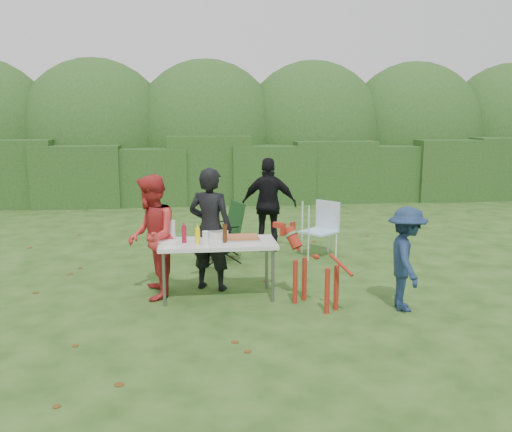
{
  "coord_description": "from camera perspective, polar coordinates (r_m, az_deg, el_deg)",
  "views": [
    {
      "loc": [
        -0.5,
        -6.71,
        2.33
      ],
      "look_at": [
        0.37,
        0.43,
        1.0
      ],
      "focal_mm": 38.0,
      "sensor_mm": 36.0,
      "label": 1
    }
  ],
  "objects": [
    {
      "name": "pasta_bowl",
      "position": [
        7.16,
        -3.96,
        -1.96
      ],
      "size": [
        0.26,
        0.26,
        0.1
      ],
      "primitive_type": "cylinder",
      "color": "silver",
      "rests_on": "folding_table"
    },
    {
      "name": "mustard_bottle",
      "position": [
        6.87,
        -6.16,
        -2.11
      ],
      "size": [
        0.06,
        0.06,
        0.2
      ],
      "primitive_type": "cylinder",
      "color": "#FFE903",
      "rests_on": "folding_table"
    },
    {
      "name": "child",
      "position": [
        6.8,
        15.53,
        -4.35
      ],
      "size": [
        0.61,
        0.89,
        1.27
      ],
      "primitive_type": "imported",
      "rotation": [
        0.0,
        0.0,
        1.39
      ],
      "color": "navy",
      "rests_on": "ground"
    },
    {
      "name": "person_red_jacket",
      "position": [
        7.08,
        -10.94,
        -2.18
      ],
      "size": [
        0.65,
        0.81,
        1.6
      ],
      "primitive_type": "imported",
      "rotation": [
        0.0,
        0.0,
        -1.51
      ],
      "color": "red",
      "rests_on": "ground"
    },
    {
      "name": "food_tray",
      "position": [
        7.07,
        -1.46,
        -2.43
      ],
      "size": [
        0.45,
        0.3,
        0.02
      ],
      "primitive_type": "cube",
      "color": "#B7B7BA",
      "rests_on": "folding_table"
    },
    {
      "name": "hedge_row",
      "position": [
        14.79,
        -4.96,
        4.69
      ],
      "size": [
        22.0,
        1.4,
        1.7
      ],
      "primitive_type": "cube",
      "color": "#23471C",
      "rests_on": "ground"
    },
    {
      "name": "person_black_puffy",
      "position": [
        9.4,
        1.38,
        1.2
      ],
      "size": [
        1.01,
        0.57,
        1.63
      ],
      "primitive_type": "imported",
      "rotation": [
        0.0,
        0.0,
        2.95
      ],
      "color": "black",
      "rests_on": "ground"
    },
    {
      "name": "shrub_backdrop",
      "position": [
        16.33,
        -5.2,
        7.87
      ],
      "size": [
        20.0,
        2.6,
        3.2
      ],
      "primitive_type": "ellipsoid",
      "color": "#3D6628",
      "rests_on": "ground"
    },
    {
      "name": "plate_stack",
      "position": [
        6.86,
        -9.24,
        -2.85
      ],
      "size": [
        0.24,
        0.24,
        0.05
      ],
      "primitive_type": "cylinder",
      "color": "white",
      "rests_on": "folding_table"
    },
    {
      "name": "ketchup_bottle",
      "position": [
        6.94,
        -7.57,
        -1.92
      ],
      "size": [
        0.06,
        0.06,
        0.22
      ],
      "primitive_type": "cylinder",
      "color": "maroon",
      "rests_on": "folding_table"
    },
    {
      "name": "ground",
      "position": [
        7.12,
        -2.55,
        -8.63
      ],
      "size": [
        80.0,
        80.0,
        0.0
      ],
      "primitive_type": "plane",
      "color": "#1E4211"
    },
    {
      "name": "cup_stack",
      "position": [
        6.79,
        -5.33,
        -2.34
      ],
      "size": [
        0.08,
        0.08,
        0.18
      ],
      "primitive_type": "cylinder",
      "color": "white",
      "rests_on": "folding_table"
    },
    {
      "name": "person_cook",
      "position": [
        7.31,
        -4.82,
        -1.38
      ],
      "size": [
        0.72,
        0.61,
        1.67
      ],
      "primitive_type": "imported",
      "rotation": [
        0.0,
        0.0,
        2.72
      ],
      "color": "black",
      "rests_on": "ground"
    },
    {
      "name": "beer_bottle",
      "position": [
        6.9,
        -3.29,
        -1.83
      ],
      "size": [
        0.06,
        0.06,
        0.24
      ],
      "primitive_type": "cylinder",
      "color": "#47230F",
      "rests_on": "folding_table"
    },
    {
      "name": "camping_chair",
      "position": [
        8.73,
        -3.54,
        -1.71
      ],
      "size": [
        0.77,
        0.77,
        0.98
      ],
      "primitive_type": null,
      "rotation": [
        0.0,
        0.0,
        3.45
      ],
      "color": "#163D18",
      "rests_on": "ground"
    },
    {
      "name": "folding_table",
      "position": [
        7.0,
        -4.06,
        -3.13
      ],
      "size": [
        1.5,
        0.7,
        0.74
      ],
      "color": "silver",
      "rests_on": "ground"
    },
    {
      "name": "dog",
      "position": [
        6.72,
        6.3,
        -5.55
      ],
      "size": [
        0.94,
        1.05,
        0.97
      ],
      "primitive_type": null,
      "rotation": [
        0.0,
        0.0,
        2.23
      ],
      "color": "maroon",
      "rests_on": "ground"
    },
    {
      "name": "lawn_chair",
      "position": [
        9.11,
        6.64,
        -1.4
      ],
      "size": [
        0.77,
        0.77,
        0.93
      ],
      "primitive_type": null,
      "rotation": [
        0.0,
        0.0,
        3.82
      ],
      "color": "#55B6E7",
      "rests_on": "ground"
    },
    {
      "name": "paper_towel_roll",
      "position": [
        7.11,
        -8.96,
        -1.5
      ],
      "size": [
        0.12,
        0.12,
        0.26
      ],
      "primitive_type": "cylinder",
      "color": "white",
      "rests_on": "folding_table"
    },
    {
      "name": "focaccia_bread",
      "position": [
        7.07,
        -1.47,
        -2.21
      ],
      "size": [
        0.4,
        0.26,
        0.04
      ],
      "primitive_type": "cube",
      "color": "#B96538",
      "rests_on": "food_tray"
    }
  ]
}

